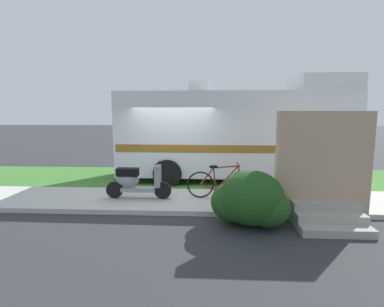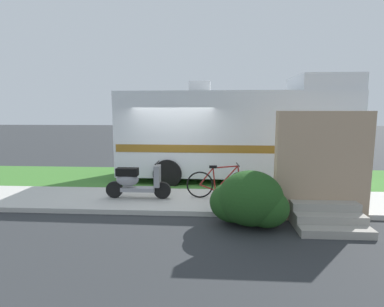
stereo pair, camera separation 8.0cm
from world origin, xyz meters
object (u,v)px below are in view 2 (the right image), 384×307
Objects in this scene: motorhome_rv at (236,133)px; bicycle at (220,183)px; scooter at (136,181)px; pickup_truck_near at (261,141)px; bottle_green at (310,190)px.

bicycle is (-0.60, -2.53, -1.15)m from motorhome_rv.
bicycle is at bearing 4.16° from scooter.
motorhome_rv is at bearing 76.64° from bicycle.
pickup_truck_near reaches higher than bicycle.
bottle_green is at bearing -86.77° from pickup_truck_near.
scooter is at bearing -136.28° from motorhome_rv.
bicycle is at bearing -103.36° from motorhome_rv.
scooter is at bearing -172.43° from bottle_green.
bicycle is 2.54m from bottle_green.
motorhome_rv reaches higher than bottle_green.
pickup_truck_near is (2.12, 6.79, 0.46)m from bicycle.
motorhome_rv reaches higher than bicycle.
pickup_truck_near is 6.38m from bottle_green.
motorhome_rv is 4.04m from scooter.
pickup_truck_near reaches higher than bottle_green.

